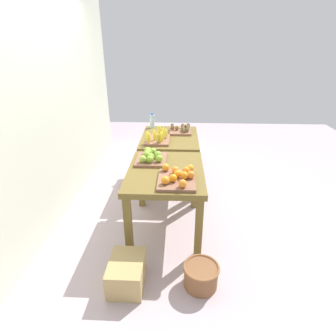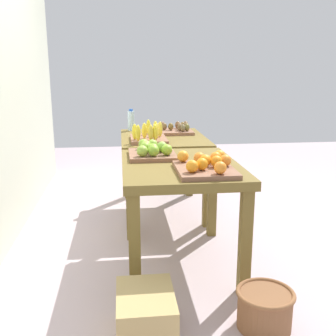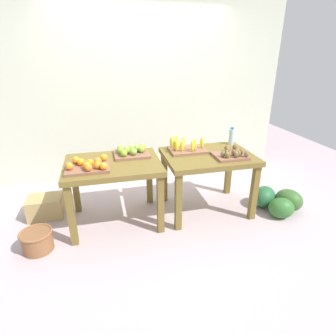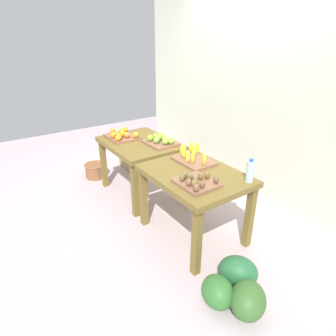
{
  "view_description": "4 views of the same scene",
  "coord_description": "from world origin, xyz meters",
  "views": [
    {
      "loc": [
        -3.13,
        -0.14,
        1.96
      ],
      "look_at": [
        -0.06,
        -0.0,
        0.53
      ],
      "focal_mm": 28.84,
      "sensor_mm": 36.0,
      "label": 1
    },
    {
      "loc": [
        -3.26,
        0.4,
        1.39
      ],
      "look_at": [
        -0.08,
        0.03,
        0.59
      ],
      "focal_mm": 43.3,
      "sensor_mm": 36.0,
      "label": 2
    },
    {
      "loc": [
        -0.64,
        -2.86,
        1.85
      ],
      "look_at": [
        0.07,
        0.02,
        0.61
      ],
      "focal_mm": 29.38,
      "sensor_mm": 36.0,
      "label": 3
    },
    {
      "loc": [
        2.5,
        -1.66,
        1.97
      ],
      "look_at": [
        0.03,
        0.04,
        0.58
      ],
      "focal_mm": 30.32,
      "sensor_mm": 36.0,
      "label": 4
    }
  ],
  "objects": [
    {
      "name": "ground_plane",
      "position": [
        0.0,
        0.0,
        0.0
      ],
      "size": [
        8.0,
        8.0,
        0.0
      ],
      "primitive_type": "plane",
      "color": "#BCA8AF"
    },
    {
      "name": "banana_crate",
      "position": [
        0.33,
        0.15,
        0.79
      ],
      "size": [
        0.44,
        0.32,
        0.17
      ],
      "color": "#875B43",
      "rests_on": "display_table_right"
    },
    {
      "name": "watermelon_pile",
      "position": [
        1.43,
        -0.26,
        0.13
      ],
      "size": [
        0.67,
        0.66,
        0.27
      ],
      "color": "#366129",
      "rests_on": "ground_plane"
    },
    {
      "name": "apple_bin",
      "position": [
        -0.33,
        0.18,
        0.79
      ],
      "size": [
        0.4,
        0.34,
        0.11
      ],
      "color": "#875B43",
      "rests_on": "display_table_left"
    },
    {
      "name": "kiwi_bin",
      "position": [
        0.77,
        -0.16,
        0.78
      ],
      "size": [
        0.36,
        0.32,
        0.1
      ],
      "color": "#875B43",
      "rests_on": "display_table_right"
    },
    {
      "name": "display_table_left",
      "position": [
        -0.56,
        0.0,
        0.64
      ],
      "size": [
        1.04,
        0.8,
        0.75
      ],
      "color": "brown",
      "rests_on": "ground_plane"
    },
    {
      "name": "water_bottle",
      "position": [
        0.99,
        0.29,
        0.85
      ],
      "size": [
        0.07,
        0.07,
        0.22
      ],
      "color": "silver",
      "rests_on": "display_table_right"
    },
    {
      "name": "back_wall",
      "position": [
        0.0,
        1.35,
        1.5
      ],
      "size": [
        4.4,
        0.12,
        3.0
      ],
      "primitive_type": "cube",
      "color": "beige",
      "rests_on": "ground_plane"
    },
    {
      "name": "wicker_basket",
      "position": [
        -1.38,
        -0.35,
        0.11
      ],
      "size": [
        0.32,
        0.32,
        0.22
      ],
      "color": "brown",
      "rests_on": "ground_plane"
    },
    {
      "name": "cardboard_produce_box",
      "position": [
        -1.39,
        0.3,
        0.13
      ],
      "size": [
        0.4,
        0.3,
        0.26
      ],
      "primitive_type": "cube",
      "color": "tan",
      "rests_on": "ground_plane"
    },
    {
      "name": "orange_bin",
      "position": [
        -0.81,
        -0.13,
        0.79
      ],
      "size": [
        0.44,
        0.37,
        0.11
      ],
      "color": "#875B43",
      "rests_on": "display_table_left"
    },
    {
      "name": "display_table_right",
      "position": [
        0.56,
        0.0,
        0.64
      ],
      "size": [
        1.04,
        0.8,
        0.75
      ],
      "color": "brown",
      "rests_on": "ground_plane"
    }
  ]
}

